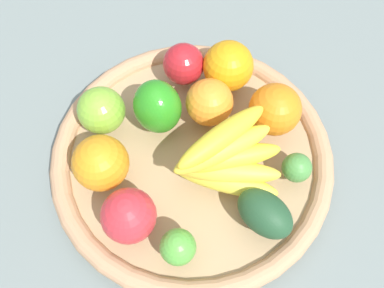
{
  "coord_description": "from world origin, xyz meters",
  "views": [
    {
      "loc": [
        -0.17,
        0.24,
        0.61
      ],
      "look_at": [
        0.0,
        0.0,
        0.06
      ],
      "focal_mm": 38.57,
      "sensor_mm": 36.0,
      "label": 1
    }
  ],
  "objects": [
    {
      "name": "banana_bunch",
      "position": [
        -0.06,
        0.0,
        0.09
      ],
      "size": [
        0.15,
        0.16,
        0.09
      ],
      "color": "yellow",
      "rests_on": "basket"
    },
    {
      "name": "bell_pepper",
      "position": [
        0.07,
        -0.01,
        0.09
      ],
      "size": [
        0.1,
        0.1,
        0.09
      ],
      "primitive_type": "ellipsoid",
      "rotation": [
        0.0,
        0.0,
        2.75
      ],
      "color": "#2A911E",
      "rests_on": "basket"
    },
    {
      "name": "lime_0",
      "position": [
        -0.08,
        0.14,
        0.07
      ],
      "size": [
        0.05,
        0.05,
        0.05
      ],
      "primitive_type": "sphere",
      "rotation": [
        0.0,
        0.0,
        3.19
      ],
      "color": "#54A83C",
      "rests_on": "basket"
    },
    {
      "name": "orange_3",
      "position": [
        0.03,
        -0.14,
        0.08
      ],
      "size": [
        0.11,
        0.11,
        0.08
      ],
      "primitive_type": "sphere",
      "rotation": [
        0.0,
        0.0,
        2.54
      ],
      "color": "orange",
      "rests_on": "basket"
    },
    {
      "name": "avocado",
      "position": [
        -0.15,
        0.03,
        0.07
      ],
      "size": [
        0.09,
        0.07,
        0.06
      ],
      "primitive_type": "ellipsoid",
      "rotation": [
        0.0,
        0.0,
        3.03
      ],
      "color": "#224A2C",
      "rests_on": "basket"
    },
    {
      "name": "apple_0",
      "position": [
        -0.0,
        0.15,
        0.08
      ],
      "size": [
        0.09,
        0.09,
        0.08
      ],
      "primitive_type": "sphere",
      "rotation": [
        0.0,
        0.0,
        0.13
      ],
      "color": "red",
      "rests_on": "basket"
    },
    {
      "name": "apple_2",
      "position": [
        0.09,
        -0.11,
        0.08
      ],
      "size": [
        0.09,
        0.09,
        0.07
      ],
      "primitive_type": "sphere",
      "rotation": [
        0.0,
        0.0,
        2.62
      ],
      "color": "red",
      "rests_on": "basket"
    },
    {
      "name": "orange_0",
      "position": [
        -0.07,
        -0.11,
        0.08
      ],
      "size": [
        0.1,
        0.1,
        0.08
      ],
      "primitive_type": "sphere",
      "rotation": [
        0.0,
        0.0,
        3.47
      ],
      "color": "orange",
      "rests_on": "basket"
    },
    {
      "name": "ground_plane",
      "position": [
        0.0,
        0.0,
        0.0
      ],
      "size": [
        2.4,
        2.4,
        0.0
      ],
      "primitive_type": "plane",
      "color": "slate",
      "rests_on": "ground"
    },
    {
      "name": "apple_1",
      "position": [
        0.14,
        0.04,
        0.08
      ],
      "size": [
        0.1,
        0.1,
        0.07
      ],
      "primitive_type": "sphere",
      "rotation": [
        0.0,
        0.0,
        3.9
      ],
      "color": "#7FB836",
      "rests_on": "basket"
    },
    {
      "name": "basket",
      "position": [
        0.0,
        0.0,
        0.02
      ],
      "size": [
        0.44,
        0.44,
        0.04
      ],
      "color": "tan",
      "rests_on": "ground_plane"
    },
    {
      "name": "orange_1",
      "position": [
        0.02,
        -0.07,
        0.08
      ],
      "size": [
        0.11,
        0.11,
        0.07
      ],
      "primitive_type": "sphere",
      "rotation": [
        0.0,
        0.0,
        0.8
      ],
      "color": "orange",
      "rests_on": "basket"
    },
    {
      "name": "orange_2",
      "position": [
        0.08,
        0.11,
        0.08
      ],
      "size": [
        0.11,
        0.11,
        0.08
      ],
      "primitive_type": "sphere",
      "rotation": [
        0.0,
        0.0,
        3.81
      ],
      "color": "orange",
      "rests_on": "basket"
    },
    {
      "name": "lime_1",
      "position": [
        -0.15,
        -0.06,
        0.07
      ],
      "size": [
        0.06,
        0.06,
        0.04
      ],
      "primitive_type": "sphere",
      "rotation": [
        0.0,
        0.0,
        1.12
      ],
      "color": "#4B9041",
      "rests_on": "basket"
    }
  ]
}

